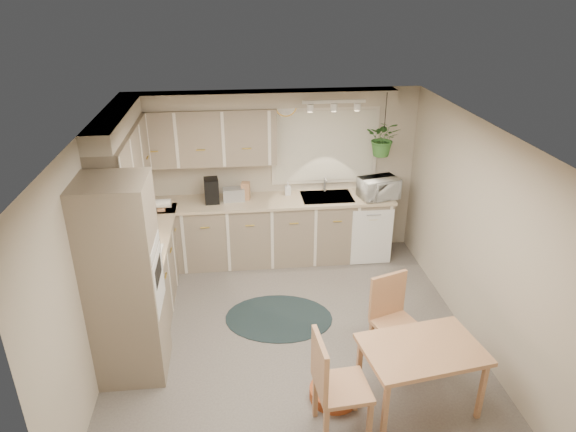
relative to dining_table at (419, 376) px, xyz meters
The scene contains 35 objects.
floor 1.62m from the dining_table, 131.71° to the left, with size 4.20×4.20×0.00m, color slate.
ceiling 2.60m from the dining_table, 131.71° to the left, with size 4.20×4.20×0.00m, color silver.
wall_back 3.55m from the dining_table, 107.78° to the left, with size 4.00×0.04×2.40m, color #B1A592.
wall_front 1.64m from the dining_table, 138.84° to the right, with size 4.00×0.04×2.40m, color #B1A592.
wall_left 3.38m from the dining_table, 158.85° to the left, with size 0.04×4.20×2.40m, color #B1A592.
wall_right 1.74m from the dining_table, 51.23° to the left, with size 0.04×4.20×2.40m, color #B1A592.
base_cab_left 3.44m from the dining_table, 143.24° to the left, with size 0.60×1.85×0.90m, color gray.
base_cab_back 3.23m from the dining_table, 112.79° to the left, with size 3.60×0.60×0.90m, color gray.
counter_left 3.48m from the dining_table, 143.14° to the left, with size 0.64×1.89×0.04m, color tan.
counter_back 3.28m from the dining_table, 112.85° to the left, with size 3.64×0.64×0.04m, color tan.
oven_stack 2.93m from the dining_table, 163.54° to the left, with size 0.65×0.65×2.10m, color gray.
wall_oven_face 2.64m from the dining_table, 161.50° to the left, with size 0.02×0.56×0.58m, color silver.
upper_cab_left 3.90m from the dining_table, 142.84° to the left, with size 0.35×2.00×0.75m, color gray.
upper_cab_back 4.01m from the dining_table, 123.46° to the left, with size 2.00×0.35×0.75m, color gray.
soffit_left 4.13m from the dining_table, 143.08° to the left, with size 0.30×2.00×0.20m, color #B1A592.
soffit_back 3.90m from the dining_table, 111.80° to the left, with size 3.60×0.30×0.20m, color #B1A592.
cooktop 3.17m from the dining_table, 151.55° to the left, with size 0.52×0.58×0.02m, color silver.
range_hood 3.30m from the dining_table, 151.72° to the left, with size 0.40×0.60×0.14m, color silver.
window_blinds 3.51m from the dining_table, 96.18° to the left, with size 1.40×0.02×1.00m, color silver.
window_frame 3.51m from the dining_table, 96.16° to the left, with size 1.50×0.02×1.10m, color beige.
sink 3.05m from the dining_table, 96.74° to the left, with size 0.70×0.48×0.10m, color #ABAEB3.
dishwasher_front 2.68m from the dining_table, 84.69° to the left, with size 0.58×0.01×0.83m, color silver.
track_light_bar 3.40m from the dining_table, 97.35° to the left, with size 0.80×0.04×0.04m, color silver.
wall_clock 3.84m from the dining_table, 105.51° to the left, with size 0.30×0.30×0.03m, color gold.
dining_table is the anchor object (origin of this frame).
chair_left 0.82m from the dining_table, 164.57° to the right, with size 0.47×0.47×1.01m, color tan.
chair_back 0.64m from the dining_table, 92.22° to the left, with size 0.45×0.45×0.96m, color tan.
braided_rug 1.94m from the dining_table, 127.79° to the left, with size 1.29×0.97×0.01m, color black.
pet_bed 0.83m from the dining_table, 167.37° to the left, with size 0.48×0.48×0.11m, color #9D371F.
microwave 3.00m from the dining_table, 83.03° to the left, with size 0.52×0.29×0.35m, color silver.
soap_bottle 3.32m from the dining_table, 105.86° to the left, with size 0.08×0.18×0.08m, color silver.
hanging_plant 3.23m from the dining_table, 82.74° to the left, with size 0.44×0.49×0.38m, color #316428.
coffee_maker 3.64m from the dining_table, 123.17° to the left, with size 0.19×0.23×0.34m, color black.
toaster 3.49m from the dining_table, 118.81° to the left, with size 0.29×0.17×0.18m, color #ABAEB3.
knife_block 3.45m from the dining_table, 116.11° to the left, with size 0.11×0.11×0.24m, color tan.
Camera 1 is at (-0.57, -4.75, 3.69)m, focal length 32.00 mm.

